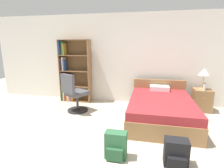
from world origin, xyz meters
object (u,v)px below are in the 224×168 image
Objects in this scene: nightstand at (202,100)px; backpack_green at (116,146)px; bookshelf at (71,74)px; table_lamp at (204,72)px; backpack_black at (176,154)px; bed at (160,108)px; office_chair at (74,94)px; water_bottle at (204,87)px.

backpack_green is at bearing -127.35° from nightstand.
bookshelf is 3.71m from table_lamp.
table_lamp is (-0.02, -0.01, 0.74)m from nightstand.
bed is at bearing 94.49° from backpack_black.
nightstand is at bearing 13.52° from office_chair.
nightstand reaches higher than backpack_black.
water_bottle is (3.72, -0.23, -0.17)m from bookshelf.
bookshelf reaches higher than table_lamp.
water_bottle is (1.10, 0.69, 0.40)m from bed.
table_lamp is at bearing 99.18° from water_bottle.
water_bottle is 3.01m from backpack_green.
bed is at bearing -19.34° from bookshelf.
table_lamp is 3.15m from backpack_green.
office_chair is (0.48, -0.91, -0.37)m from bookshelf.
bed is 5.11× the size of backpack_black.
bookshelf is 10.03× the size of water_bottle.
water_bottle is (3.25, 0.67, 0.20)m from office_chair.
nightstand is 1.06× the size of table_lamp.
bookshelf is 3.19× the size of nightstand.
bookshelf is 2.84m from bed.
office_chair reaches higher than bed.
bookshelf reaches higher than office_chair.
nightstand is (1.10, 0.80, 0.02)m from bed.
office_chair is 2.83m from backpack_black.
table_lamp is at bearing -156.47° from nightstand.
table_lamp reaches higher than bed.
backpack_black is at bearing -111.51° from table_lamp.
office_chair is (-2.15, 0.02, 0.21)m from bed.
backpack_green is (-1.86, -2.43, -0.09)m from nightstand.
backpack_green is (1.39, -1.65, -0.28)m from office_chair.
office_chair is 3.37m from table_lamp.
water_bottle reaches higher than backpack_black.
water_bottle is 2.56m from backpack_black.
nightstand is at bearing 23.53° from table_lamp.
bookshelf is 3.23m from backpack_green.
bookshelf is at bearing 176.42° from water_bottle.
water_bottle is at bearing -90.95° from nightstand.
office_chair reaches higher than water_bottle.
office_chair is at bearing -166.48° from nightstand.
table_lamp is (3.71, -0.13, 0.18)m from bookshelf.
water_bottle reaches higher than nightstand.
bookshelf is 3.38× the size of table_lamp.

